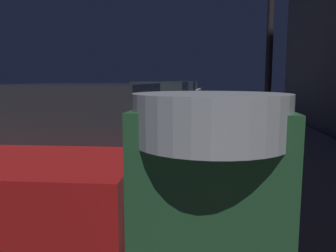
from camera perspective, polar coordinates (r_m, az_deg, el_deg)
The scene contains 4 objects.
car_red at distance 4.16m, azimuth -13.94°, elevation -2.81°, with size 2.16×4.29×1.43m.
car_white at distance 10.52m, azimuth -1.03°, elevation 3.74°, with size 2.07×4.45×1.43m.
car_blue at distance 16.62m, azimuth 1.99°, elevation 5.30°, with size 2.03×4.57×1.43m.
car_silver at distance 22.71m, azimuth 3.38°, elevation 6.04°, with size 1.99×4.12×1.43m.
Camera 1 is at (4.34, 0.47, 1.47)m, focal length 35.06 mm.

